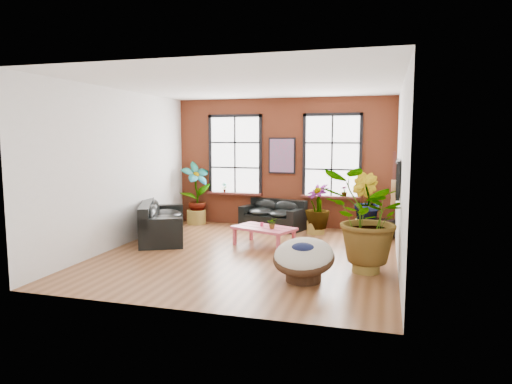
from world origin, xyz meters
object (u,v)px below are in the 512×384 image
papasan_chair (304,258)px  coffee_table (264,229)px  sofa_back (273,216)px  sofa_left (160,222)px

papasan_chair → coffee_table: bearing=123.0°
sofa_back → coffee_table: sofa_back is taller
coffee_table → sofa_left: bearing=-159.6°
coffee_table → papasan_chair: 2.62m
sofa_left → coffee_table: (2.60, -0.03, -0.03)m
sofa_back → sofa_left: 3.07m
sofa_back → papasan_chair: (1.57, -4.30, 0.06)m
sofa_back → sofa_left: sofa_left is taller
sofa_left → coffee_table: size_ratio=1.62×
sofa_back → papasan_chair: size_ratio=1.64×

